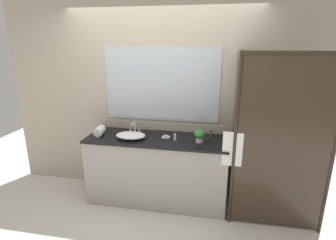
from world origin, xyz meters
TOP-DOWN VIEW (x-y plane):
  - ground_plane at (0.00, 0.00)m, footprint 8.00×8.00m
  - wall_back_with_mirror at (0.00, 0.34)m, footprint 4.40×0.06m
  - vanity_cabinet at (0.00, 0.01)m, footprint 1.80×0.58m
  - shower_enclosure at (1.27, -0.19)m, footprint 1.20×0.59m
  - sink_basin at (-0.32, -0.06)m, footprint 0.38×0.27m
  - faucet at (-0.32, 0.11)m, footprint 0.17×0.16m
  - potted_plant at (0.55, -0.04)m, footprint 0.13×0.13m
  - soap_dish at (0.11, 0.04)m, footprint 0.10×0.07m
  - amenity_bottle_body_wash at (0.24, -0.03)m, footprint 0.03×0.03m
  - amenity_bottle_conditioner at (0.67, 0.16)m, footprint 0.03×0.03m
  - rolled_towel_near_edge at (-0.76, -0.02)m, footprint 0.14×0.20m

SIDE VIEW (x-z plane):
  - ground_plane at x=0.00m, z-range 0.00..0.00m
  - vanity_cabinet at x=0.00m, z-range 0.00..0.90m
  - soap_dish at x=0.11m, z-range 0.90..0.93m
  - sink_basin at x=-0.32m, z-range 0.90..0.97m
  - amenity_bottle_body_wash at x=0.24m, z-range 0.90..0.99m
  - amenity_bottle_conditioner at x=0.67m, z-range 0.90..0.99m
  - rolled_towel_near_edge at x=-0.76m, z-range 0.90..1.01m
  - faucet at x=-0.32m, z-range 0.87..1.04m
  - potted_plant at x=0.55m, z-range 0.91..1.07m
  - shower_enclosure at x=1.27m, z-range 0.02..2.02m
  - wall_back_with_mirror at x=0.00m, z-range 0.01..2.61m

